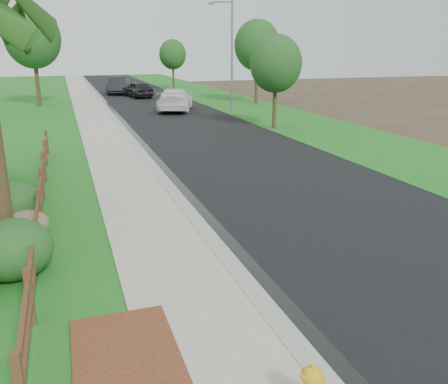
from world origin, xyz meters
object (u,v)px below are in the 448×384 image
object	(u,v)px
ranch_fence	(41,195)
streetlight	(230,49)
white_suv	(175,100)
dark_car_mid	(138,89)

from	to	relation	value
ranch_fence	streetlight	size ratio (longest dim) A/B	2.14
ranch_fence	white_suv	world-z (taller)	white_suv
white_suv	streetlight	world-z (taller)	streetlight
white_suv	dark_car_mid	distance (m)	11.22
ranch_fence	dark_car_mid	distance (m)	33.85
white_suv	streetlight	bearing A→B (deg)	-179.36
white_suv	streetlight	size ratio (longest dim) A/B	0.72
white_suv	dark_car_mid	world-z (taller)	white_suv
ranch_fence	dark_car_mid	size ratio (longest dim) A/B	3.78
ranch_fence	streetlight	distance (m)	24.49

